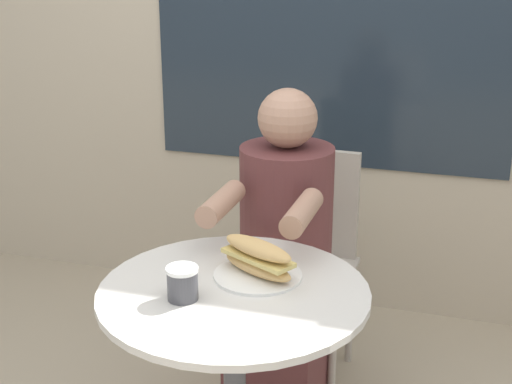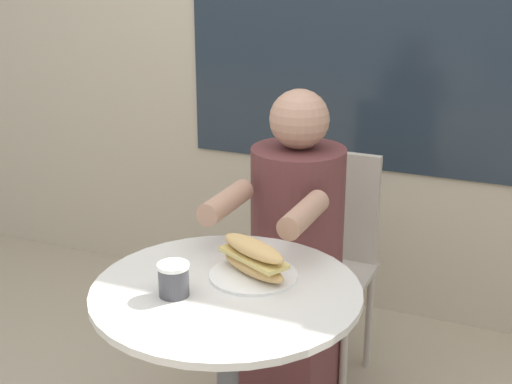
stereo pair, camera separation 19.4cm
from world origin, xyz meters
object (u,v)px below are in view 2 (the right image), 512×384
object	(u,v)px
seated_diner	(293,286)
cafe_table	(227,356)
diner_chair	(325,246)
sandwich_on_plate	(253,262)
drink_cup	(174,279)

from	to	relation	value
seated_diner	cafe_table	bearing A→B (deg)	91.70
cafe_table	diner_chair	bearing A→B (deg)	90.47
diner_chair	sandwich_on_plate	distance (m)	0.83
seated_diner	drink_cup	size ratio (longest dim) A/B	13.61
cafe_table	diner_chair	distance (m)	0.87
sandwich_on_plate	drink_cup	size ratio (longest dim) A/B	2.76
cafe_table	drink_cup	world-z (taller)	drink_cup
seated_diner	sandwich_on_plate	xyz separation A→B (m)	(0.05, -0.43, 0.28)
diner_chair	drink_cup	xyz separation A→B (m)	(-0.10, -0.95, 0.28)
cafe_table	diner_chair	world-z (taller)	diner_chair
seated_diner	sandwich_on_plate	bearing A→B (deg)	96.85
drink_cup	seated_diner	bearing A→B (deg)	81.15
seated_diner	drink_cup	world-z (taller)	seated_diner
diner_chair	seated_diner	size ratio (longest dim) A/B	0.74
cafe_table	diner_chair	size ratio (longest dim) A/B	0.87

